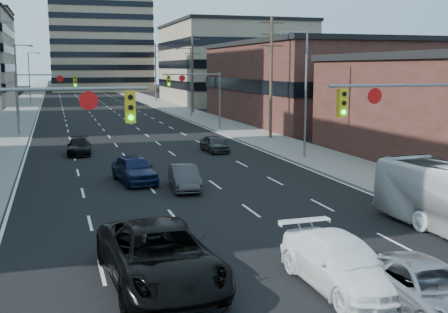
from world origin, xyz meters
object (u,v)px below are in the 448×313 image
Objects in this scene: white_van at (341,263)px; sedan_blue at (134,169)px; black_pickup at (160,256)px; silver_suv at (428,289)px.

white_van is 1.14× the size of sedan_blue.
black_pickup is 7.63m from silver_suv.
silver_suv is at bearing -34.97° from black_pickup.
silver_suv is at bearing -82.64° from sedan_blue.
black_pickup is 5.42m from white_van.
black_pickup is 1.25× the size of white_van.
white_van is at bearing -22.16° from black_pickup.
white_van reaches higher than silver_suv.
sedan_blue is at bearing 81.49° from black_pickup.
white_van is 17.69m from sedan_blue.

